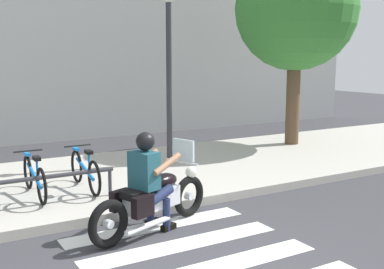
# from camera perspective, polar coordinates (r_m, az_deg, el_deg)

# --- Properties ---
(sidewalk) EXTENTS (24.00, 4.40, 0.15)m
(sidewalk) POSITION_cam_1_polar(r_m,az_deg,el_deg) (9.42, -12.13, -5.53)
(sidewalk) COLOR #B7B2A8
(sidewalk) RESTS_ON ground
(crosswalk_stripe_2) EXTENTS (2.80, 0.40, 0.01)m
(crosswalk_stripe_2) POSITION_cam_1_polar(r_m,az_deg,el_deg) (5.83, 2.88, -15.59)
(crosswalk_stripe_2) COLOR white
(crosswalk_stripe_2) RESTS_ON ground
(crosswalk_stripe_3) EXTENTS (2.80, 0.40, 0.01)m
(crosswalk_stripe_3) POSITION_cam_1_polar(r_m,az_deg,el_deg) (6.45, -1.11, -13.02)
(crosswalk_stripe_3) COLOR white
(crosswalk_stripe_3) RESTS_ON ground
(crosswalk_stripe_4) EXTENTS (2.80, 0.40, 0.01)m
(crosswalk_stripe_4) POSITION_cam_1_polar(r_m,az_deg,el_deg) (7.11, -4.32, -10.87)
(crosswalk_stripe_4) COLOR white
(crosswalk_stripe_4) RESTS_ON ground
(motorcycle) EXTENTS (2.16, 0.97, 1.23)m
(motorcycle) POSITION_cam_1_polar(r_m,az_deg,el_deg) (6.82, -4.70, -7.73)
(motorcycle) COLOR black
(motorcycle) RESTS_ON ground
(rider) EXTENTS (0.74, 0.67, 1.44)m
(rider) POSITION_cam_1_polar(r_m,az_deg,el_deg) (6.67, -5.24, -4.85)
(rider) COLOR #1E4C59
(rider) RESTS_ON ground
(bicycle_3) EXTENTS (0.48, 1.68, 0.73)m
(bicycle_3) POSITION_cam_1_polar(r_m,az_deg,el_deg) (8.33, -18.37, -4.86)
(bicycle_3) COLOR black
(bicycle_3) RESTS_ON sidewalk
(bicycle_4) EXTENTS (0.48, 1.63, 0.74)m
(bicycle_4) POSITION_cam_1_polar(r_m,az_deg,el_deg) (8.53, -12.71, -4.23)
(bicycle_4) COLOR black
(bicycle_4) RESTS_ON sidewalk
(street_lamp) EXTENTS (0.28, 0.28, 3.84)m
(street_lamp) POSITION_cam_1_polar(r_m,az_deg,el_deg) (10.24, -2.79, 8.77)
(street_lamp) COLOR #2D2D33
(street_lamp) RESTS_ON ground
(tree_near_rack) EXTENTS (3.15, 3.15, 5.23)m
(tree_near_rack) POSITION_cam_1_polar(r_m,az_deg,el_deg) (12.87, 12.35, 14.37)
(tree_near_rack) COLOR brown
(tree_near_rack) RESTS_ON ground
(building_backdrop) EXTENTS (24.00, 1.20, 6.94)m
(building_backdrop) POSITION_cam_1_polar(r_m,az_deg,el_deg) (14.68, -19.79, 12.76)
(building_backdrop) COLOR #A0A0A0
(building_backdrop) RESTS_ON ground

